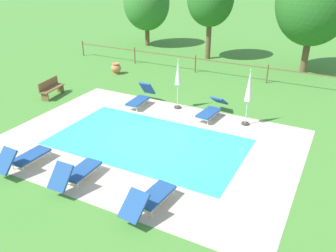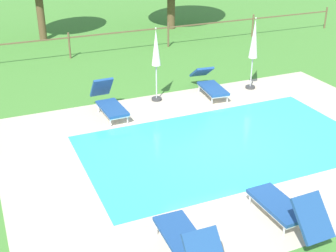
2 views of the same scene
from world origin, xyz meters
name	(u,v)px [view 1 (image 1 of 2)]	position (x,y,z in m)	size (l,w,h in m)	color
ground_plane	(148,142)	(0.00, 0.00, 0.00)	(160.00, 160.00, 0.00)	#478433
pool_deck_paving	(148,142)	(0.00, 0.00, 0.00)	(11.03, 7.91, 0.01)	beige
swimming_pool_water	(148,142)	(0.00, 0.00, 0.01)	(7.23, 4.10, 0.01)	#38C6D1
pool_coping_rim	(148,142)	(0.00, 0.00, 0.01)	(7.71, 4.58, 0.01)	beige
sun_lounger_north_near_steps	(212,109)	(1.29, 3.28, 0.37)	(0.80, 2.07, 0.80)	navy
sun_lounger_north_mid	(150,198)	(2.04, -3.36, 0.38)	(0.78, 2.01, 0.88)	navy
sun_lounger_north_far	(141,97)	(-2.16, 3.02, 0.39)	(0.67, 1.88, 0.99)	navy
sun_lounger_north_end	(24,158)	(-2.72, -3.43, 0.39)	(0.65, 1.92, 0.95)	navy
sun_lounger_south_mid	(76,172)	(-0.59, -3.31, 0.39)	(0.65, 1.91, 0.96)	navy
patio_umbrella_closed_row_west	(178,76)	(-0.47, 3.51, 1.55)	(0.32, 0.32, 2.32)	#383838
patio_umbrella_closed_row_mid_west	(249,89)	(2.83, 3.23, 1.57)	(0.32, 0.32, 2.39)	#383838
wooden_bench_lawn_side	(51,88)	(-6.73, 1.93, 0.47)	(0.67, 1.55, 0.87)	brown
terracotta_urn_near_fence	(116,68)	(-6.07, 6.56, 0.35)	(0.60, 0.60, 0.65)	#C67547
perimeter_fence	(230,65)	(0.16, 9.03, 0.71)	(21.68, 0.08, 1.05)	brown
tree_west_mid	(147,3)	(-8.21, 13.87, 3.19)	(3.48, 3.48, 5.22)	brown
tree_centre	(315,1)	(3.80, 12.09, 4.12)	(4.28, 4.28, 6.63)	brown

